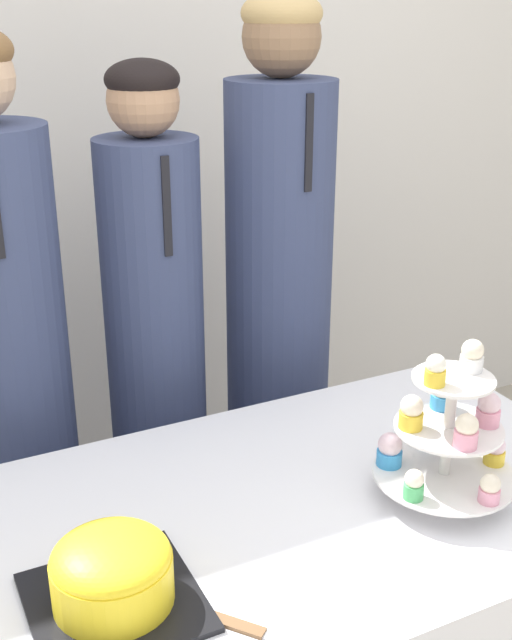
% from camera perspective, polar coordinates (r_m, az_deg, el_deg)
% --- Properties ---
extents(wall_back, '(9.00, 0.06, 2.70)m').
position_cam_1_polar(wall_back, '(2.42, -13.42, 16.24)').
color(wall_back, silver).
rests_on(wall_back, ground_plane).
extents(round_cake, '(0.26, 0.26, 0.12)m').
position_cam_1_polar(round_cake, '(1.28, -10.19, -17.32)').
color(round_cake, black).
rests_on(round_cake, table).
extents(cake_knife, '(0.20, 0.24, 0.01)m').
position_cam_1_polar(cake_knife, '(1.25, 0.98, -21.60)').
color(cake_knife, silver).
rests_on(cake_knife, table).
extents(cupcake_stand, '(0.26, 0.26, 0.30)m').
position_cam_1_polar(cupcake_stand, '(1.50, 13.37, -7.77)').
color(cupcake_stand, silver).
rests_on(cupcake_stand, table).
extents(student_0, '(0.29, 0.29, 1.52)m').
position_cam_1_polar(student_0, '(1.93, -17.19, -4.92)').
color(student_0, '#384266').
rests_on(student_0, ground_plane).
extents(student_1, '(0.24, 0.25, 1.45)m').
position_cam_1_polar(student_1, '(2.01, -7.05, -3.76)').
color(student_1, '#384266').
rests_on(student_1, ground_plane).
extents(student_2, '(0.27, 0.28, 1.59)m').
position_cam_1_polar(student_2, '(2.11, 1.59, -0.38)').
color(student_2, '#384266').
rests_on(student_2, ground_plane).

